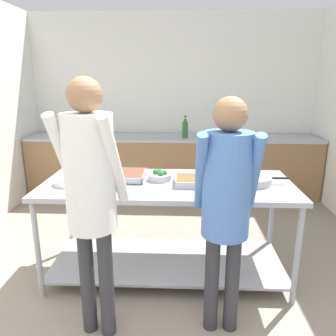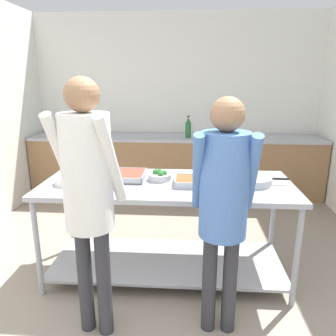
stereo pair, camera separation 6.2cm
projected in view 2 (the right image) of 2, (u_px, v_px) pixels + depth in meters
wall_rear at (177, 104)px, 5.05m from camera, size 4.40×0.06×2.65m
back_counter at (175, 165)px, 4.93m from camera, size 4.24×0.65×0.88m
serving_counter at (167, 213)px, 2.83m from camera, size 2.10×0.85×0.86m
plate_stack at (70, 180)px, 2.72m from camera, size 0.24×0.24×0.06m
serving_tray_vegetables at (119, 176)px, 2.86m from camera, size 0.45×0.34×0.05m
broccoli_bowl at (160, 176)px, 2.82m from camera, size 0.20×0.20×0.09m
serving_tray_roast at (198, 182)px, 2.70m from camera, size 0.39×0.27×0.05m
sauce_pan at (253, 180)px, 2.70m from camera, size 0.44×0.30×0.06m
guest_serving_left at (88, 183)px, 2.02m from camera, size 0.46×0.40×1.73m
guest_serving_right at (224, 194)px, 2.06m from camera, size 0.40×0.31×1.61m
water_bottle at (188, 128)px, 4.67m from camera, size 0.08×0.08×0.31m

